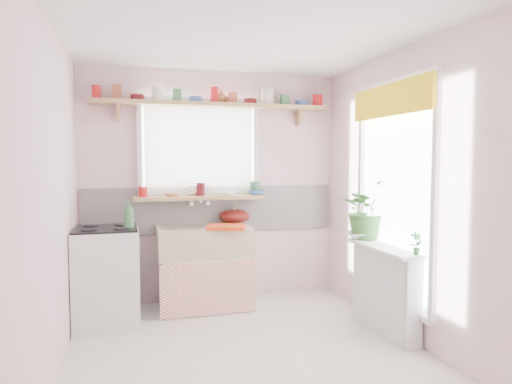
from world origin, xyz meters
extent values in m
plane|color=white|center=(0.00, 0.00, 0.00)|extent=(3.20, 3.20, 0.00)
plane|color=white|center=(0.00, 0.00, 2.50)|extent=(3.20, 3.20, 0.00)
plane|color=#FFD5DC|center=(0.00, 1.60, 1.25)|extent=(2.80, 0.00, 2.80)
plane|color=#FFD5DC|center=(0.00, -1.60, 1.25)|extent=(2.80, 0.00, 2.80)
plane|color=#FFD5DC|center=(-1.40, 0.00, 1.25)|extent=(0.00, 3.20, 3.20)
plane|color=#FFD5DC|center=(1.40, 0.00, 1.25)|extent=(0.00, 3.20, 3.20)
cube|color=white|center=(0.00, 1.59, 1.00)|extent=(2.74, 0.03, 0.50)
cube|color=#C57F8C|center=(0.00, 1.58, 0.80)|extent=(2.74, 0.02, 0.12)
cube|color=white|center=(-0.15, 1.60, 1.65)|extent=(1.20, 0.01, 1.00)
cube|color=white|center=(-0.15, 1.53, 1.65)|extent=(1.15, 0.02, 0.95)
cube|color=white|center=(1.40, 0.20, 1.25)|extent=(0.01, 1.10, 1.90)
cube|color=yellow|center=(1.31, 0.20, 2.06)|extent=(0.03, 1.20, 0.28)
cube|color=white|center=(-0.15, 1.30, 0.28)|extent=(0.85, 0.55, 0.55)
cube|color=#E65D43|center=(-0.15, 1.02, 0.28)|extent=(0.95, 0.02, 0.53)
cube|color=#CAB694|center=(-0.15, 1.30, 0.70)|extent=(0.95, 0.55, 0.30)
cylinder|color=silver|center=(-0.15, 1.55, 1.10)|extent=(0.03, 0.22, 0.03)
cube|color=white|center=(-1.10, 1.05, 0.45)|extent=(0.58, 0.58, 0.90)
cube|color=black|center=(-1.10, 1.05, 0.91)|extent=(0.56, 0.56, 0.02)
cylinder|color=black|center=(-1.24, 0.91, 0.92)|extent=(0.14, 0.14, 0.01)
cylinder|color=black|center=(-0.96, 0.91, 0.92)|extent=(0.14, 0.14, 0.01)
cylinder|color=black|center=(-1.24, 1.19, 0.92)|extent=(0.14, 0.14, 0.01)
cylinder|color=black|center=(-0.96, 1.19, 0.92)|extent=(0.14, 0.14, 0.01)
cube|color=white|center=(1.30, 0.20, 0.38)|extent=(0.15, 0.90, 0.75)
cube|color=white|center=(1.27, 0.20, 0.76)|extent=(0.22, 0.95, 0.03)
cube|color=tan|center=(-0.15, 1.48, 1.14)|extent=(1.40, 0.22, 0.04)
cube|color=tan|center=(0.00, 1.47, 2.12)|extent=(2.52, 0.24, 0.04)
cylinder|color=red|center=(-1.18, 1.47, 2.20)|extent=(0.11, 0.11, 0.12)
cylinder|color=#A55133|center=(-0.98, 1.47, 2.20)|extent=(0.11, 0.11, 0.12)
cylinder|color=#590F14|center=(-0.79, 1.47, 2.17)|extent=(0.11, 0.11, 0.06)
cylinder|color=silver|center=(-0.59, 1.47, 2.20)|extent=(0.11, 0.11, 0.12)
cylinder|color=#3F7F4C|center=(-0.39, 1.47, 2.20)|extent=(0.11, 0.11, 0.12)
cylinder|color=#3359A5|center=(-0.20, 1.47, 2.17)|extent=(0.11, 0.11, 0.06)
cylinder|color=red|center=(0.00, 1.47, 2.20)|extent=(0.11, 0.11, 0.12)
cylinder|color=#A55133|center=(0.20, 1.47, 2.20)|extent=(0.11, 0.11, 0.12)
cylinder|color=#590F14|center=(0.39, 1.47, 2.17)|extent=(0.11, 0.11, 0.06)
cylinder|color=silver|center=(0.59, 1.47, 2.20)|extent=(0.11, 0.11, 0.12)
cylinder|color=#3F7F4C|center=(0.79, 1.47, 2.20)|extent=(0.11, 0.11, 0.12)
cylinder|color=#3359A5|center=(0.98, 1.47, 2.17)|extent=(0.11, 0.11, 0.06)
cylinder|color=red|center=(1.18, 1.47, 2.20)|extent=(0.11, 0.11, 0.12)
cylinder|color=red|center=(-0.77, 1.48, 1.22)|extent=(0.11, 0.11, 0.12)
cylinder|color=#A55133|center=(-0.46, 1.48, 1.22)|extent=(0.11, 0.11, 0.12)
cylinder|color=#590F14|center=(-0.15, 1.48, 1.19)|extent=(0.11, 0.11, 0.06)
cylinder|color=silver|center=(0.16, 1.48, 1.22)|extent=(0.11, 0.11, 0.12)
cylinder|color=#3F7F4C|center=(0.47, 1.48, 1.22)|extent=(0.11, 0.11, 0.12)
cube|color=#F14B15|center=(0.05, 1.10, 0.87)|extent=(0.44, 0.39, 0.04)
ellipsoid|color=#5F1310|center=(0.22, 1.50, 0.93)|extent=(0.38, 0.38, 0.15)
imported|color=#37692A|center=(1.33, 0.60, 1.06)|extent=(0.63, 0.58, 0.57)
imported|color=silver|center=(1.27, 0.60, 0.81)|extent=(0.35, 0.35, 0.07)
imported|color=#2B6C2F|center=(1.33, -0.20, 0.87)|extent=(0.10, 0.07, 0.19)
imported|color=#D4DD62|center=(0.22, 1.50, 0.95)|extent=(0.10, 0.10, 0.20)
imported|color=white|center=(-0.22, 1.54, 1.21)|extent=(0.13, 0.13, 0.10)
imported|color=#366BB2|center=(0.45, 1.42, 1.19)|extent=(0.19, 0.19, 0.05)
imported|color=#9D5B30|center=(0.08, 1.53, 2.22)|extent=(0.19, 0.19, 0.16)
imported|color=#3D7B46|center=(-0.90, 0.95, 1.04)|extent=(0.12, 0.12, 0.26)
sphere|color=orange|center=(1.27, 0.60, 0.86)|extent=(0.08, 0.08, 0.08)
sphere|color=orange|center=(1.33, 0.63, 0.86)|extent=(0.08, 0.08, 0.08)
sphere|color=orange|center=(1.22, 0.62, 0.86)|extent=(0.08, 0.08, 0.08)
cylinder|color=yellow|center=(1.29, 0.55, 0.87)|extent=(0.18, 0.04, 0.10)
camera|label=1|loc=(-0.89, -3.34, 1.54)|focal=32.00mm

